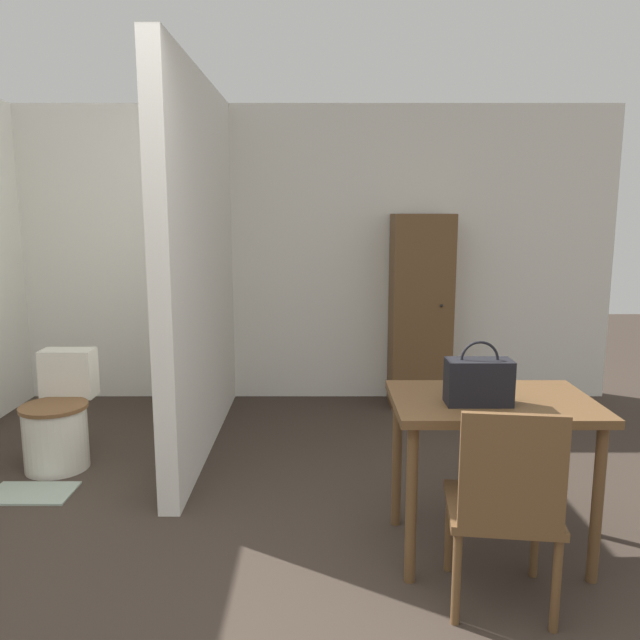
% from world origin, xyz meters
% --- Properties ---
extents(wall_back, '(5.56, 0.12, 2.50)m').
position_xyz_m(wall_back, '(0.00, 3.54, 1.25)').
color(wall_back, silver).
rests_on(wall_back, ground_plane).
extents(partition_wall, '(0.12, 2.22, 2.50)m').
position_xyz_m(partition_wall, '(-0.55, 2.36, 1.25)').
color(partition_wall, silver).
rests_on(partition_wall, ground_plane).
extents(dining_table, '(0.93, 0.64, 0.76)m').
position_xyz_m(dining_table, '(1.07, 0.92, 0.65)').
color(dining_table, brown).
rests_on(dining_table, ground_plane).
extents(wooden_chair, '(0.49, 0.49, 0.88)m').
position_xyz_m(wooden_chair, '(1.00, 0.46, 0.47)').
color(wooden_chair, brown).
rests_on(wooden_chair, ground_plane).
extents(toilet, '(0.42, 0.56, 0.72)m').
position_xyz_m(toilet, '(-1.41, 1.96, 0.29)').
color(toilet, silver).
rests_on(toilet, ground_plane).
extents(handbag, '(0.29, 0.14, 0.29)m').
position_xyz_m(handbag, '(0.98, 0.83, 0.87)').
color(handbag, black).
rests_on(handbag, dining_table).
extents(wooden_cabinet, '(0.49, 0.43, 1.60)m').
position_xyz_m(wooden_cabinet, '(1.10, 3.25, 0.80)').
color(wooden_cabinet, brown).
rests_on(wooden_cabinet, ground_plane).
extents(bath_mat, '(0.48, 0.30, 0.01)m').
position_xyz_m(bath_mat, '(-1.41, 1.52, 0.01)').
color(bath_mat, '#99A899').
rests_on(bath_mat, ground_plane).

